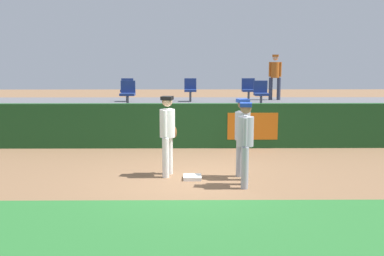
# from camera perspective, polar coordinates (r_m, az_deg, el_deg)

# --- Properties ---
(ground_plane) EXTENTS (60.00, 60.00, 0.00)m
(ground_plane) POSITION_cam_1_polar(r_m,az_deg,el_deg) (10.11, -0.09, -6.47)
(ground_plane) COLOR brown
(grass_foreground_strip) EXTENTS (18.00, 2.80, 0.01)m
(grass_foreground_strip) POSITION_cam_1_polar(r_m,az_deg,el_deg) (7.32, 0.09, -12.47)
(grass_foreground_strip) COLOR #26662B
(grass_foreground_strip) RESTS_ON ground_plane
(first_base) EXTENTS (0.40, 0.40, 0.08)m
(first_base) POSITION_cam_1_polar(r_m,az_deg,el_deg) (10.09, 0.05, -6.26)
(first_base) COLOR white
(first_base) RESTS_ON ground_plane
(player_fielder_home) EXTENTS (0.43, 0.54, 1.83)m
(player_fielder_home) POSITION_cam_1_polar(r_m,az_deg,el_deg) (10.20, -3.10, -0.28)
(player_fielder_home) COLOR white
(player_fielder_home) RESTS_ON ground_plane
(player_runner_visitor) EXTENTS (0.41, 0.49, 1.79)m
(player_runner_visitor) POSITION_cam_1_polar(r_m,az_deg,el_deg) (10.03, 6.40, -0.59)
(player_runner_visitor) COLOR #9EA3AD
(player_runner_visitor) RESTS_ON ground_plane
(player_coach_visitor) EXTENTS (0.38, 0.49, 1.76)m
(player_coach_visitor) POSITION_cam_1_polar(r_m,az_deg,el_deg) (9.37, 6.78, -1.34)
(player_coach_visitor) COLOR #9EA3AD
(player_coach_visitor) RESTS_ON ground_plane
(field_wall) EXTENTS (18.00, 0.26, 1.34)m
(field_wall) POSITION_cam_1_polar(r_m,az_deg,el_deg) (13.50, -0.16, 0.29)
(field_wall) COLOR #19471E
(field_wall) RESTS_ON ground_plane
(bleacher_platform) EXTENTS (18.00, 4.80, 1.11)m
(bleacher_platform) POSITION_cam_1_polar(r_m,az_deg,el_deg) (16.06, -0.25, 1.22)
(bleacher_platform) COLOR #59595E
(bleacher_platform) RESTS_ON ground_plane
(seat_front_right) EXTENTS (0.45, 0.44, 0.84)m
(seat_front_right) POSITION_cam_1_polar(r_m,az_deg,el_deg) (15.03, 8.72, 4.53)
(seat_front_right) COLOR #4C4C51
(seat_front_right) RESTS_ON bleacher_platform
(seat_back_right) EXTENTS (0.48, 0.44, 0.84)m
(seat_back_right) POSITION_cam_1_polar(r_m,az_deg,el_deg) (16.78, 7.16, 5.00)
(seat_back_right) COLOR #4C4C51
(seat_back_right) RESTS_ON bleacher_platform
(seat_back_center) EXTENTS (0.44, 0.44, 0.84)m
(seat_back_center) POSITION_cam_1_polar(r_m,az_deg,el_deg) (16.63, -0.21, 5.03)
(seat_back_center) COLOR #4C4C51
(seat_back_center) RESTS_ON bleacher_platform
(seat_back_left) EXTENTS (0.44, 0.44, 0.84)m
(seat_back_left) POSITION_cam_1_polar(r_m,az_deg,el_deg) (16.78, -8.22, 4.97)
(seat_back_left) COLOR #4C4C51
(seat_back_left) RESTS_ON bleacher_platform
(seat_front_left) EXTENTS (0.48, 0.44, 0.84)m
(seat_front_left) POSITION_cam_1_polar(r_m,az_deg,el_deg) (14.97, -8.14, 4.53)
(seat_front_left) COLOR #4C4C51
(seat_front_left) RESTS_ON bleacher_platform
(spectator_hooded) EXTENTS (0.47, 0.39, 1.71)m
(spectator_hooded) POSITION_cam_1_polar(r_m,az_deg,el_deg) (17.49, 10.47, 6.77)
(spectator_hooded) COLOR #33384C
(spectator_hooded) RESTS_ON bleacher_platform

